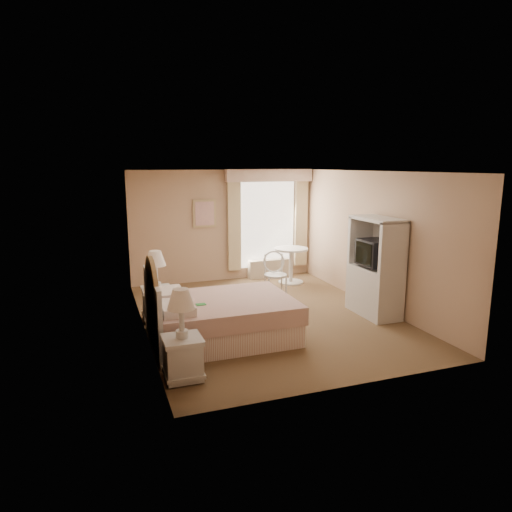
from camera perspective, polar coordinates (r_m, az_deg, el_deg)
name	(u,v)px	position (r m, az deg, el deg)	size (l,w,h in m)	color
room	(267,246)	(7.77, 1.44, 1.27)	(4.21, 5.51, 2.51)	brown
window	(269,220)	(10.58, 1.60, 4.47)	(2.05, 0.22, 2.51)	white
framed_art	(204,213)	(10.17, -6.46, 5.31)	(0.52, 0.04, 0.62)	tan
bed	(216,317)	(6.97, -5.05, -7.63)	(2.12, 1.64, 1.45)	tan
nightstand_near	(182,347)	(5.75, -9.18, -11.11)	(0.47, 0.47, 1.14)	silver
nightstand_far	(157,295)	(7.93, -12.30, -4.74)	(0.49, 0.49, 1.19)	silver
round_table	(291,260)	(10.20, 4.40, -0.46)	(0.75, 0.75, 0.79)	silver
cafe_chair	(275,271)	(9.05, 2.36, -1.88)	(0.51, 0.51, 0.93)	silver
armoire	(375,275)	(8.24, 14.67, -2.31)	(0.52, 1.04, 1.73)	silver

